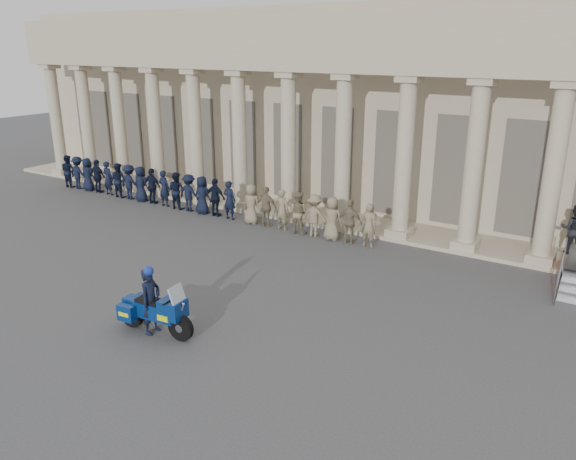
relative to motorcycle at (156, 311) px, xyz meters
The scene contains 5 objects.
ground 3.01m from the motorcycle, 115.69° to the left, with size 90.00×90.00×0.00m, color #414143.
building 17.86m from the motorcycle, 94.19° to the left, with size 40.00×12.50×9.00m.
officer_rank 11.71m from the motorcycle, 128.40° to the left, with size 18.30×0.66×1.73m.
motorcycle is the anchor object (origin of this frame).
rider 0.31m from the motorcycle, behind, with size 0.50×0.70×1.92m.
Camera 1 is at (11.43, -12.09, 7.42)m, focal length 35.00 mm.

